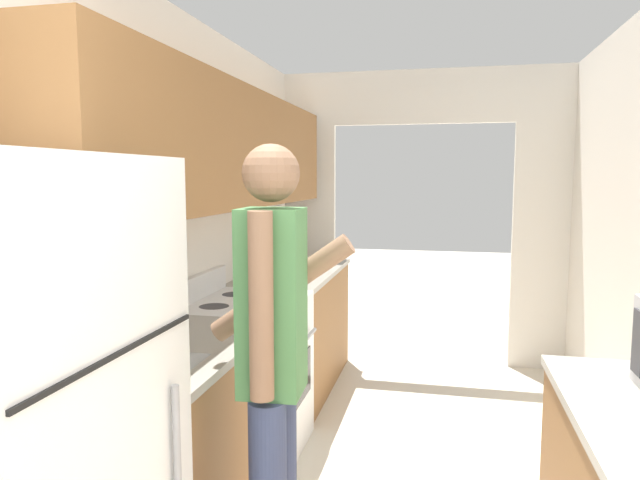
% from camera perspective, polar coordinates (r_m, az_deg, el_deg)
% --- Properties ---
extents(wall_left, '(0.38, 6.81, 2.50)m').
position_cam_1_polar(wall_left, '(2.91, -15.48, 3.37)').
color(wall_left, white).
rests_on(wall_left, ground_plane).
extents(wall_far_with_doorway, '(2.81, 0.06, 2.50)m').
position_cam_1_polar(wall_far_with_doorway, '(4.97, 10.08, 4.18)').
color(wall_far_with_doorway, white).
rests_on(wall_far_with_doorway, ground_plane).
extents(counter_left, '(0.62, 3.27, 0.90)m').
position_cam_1_polar(counter_left, '(3.61, -6.29, -12.35)').
color(counter_left, brown).
rests_on(counter_left, ground_plane).
extents(range_oven, '(0.66, 0.75, 1.04)m').
position_cam_1_polar(range_oven, '(3.41, -7.34, -13.39)').
color(range_oven, white).
rests_on(range_oven, ground_plane).
extents(person, '(0.55, 0.39, 1.72)m').
position_cam_1_polar(person, '(2.05, -4.75, -13.03)').
color(person, '#384266').
rests_on(person, ground_plane).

